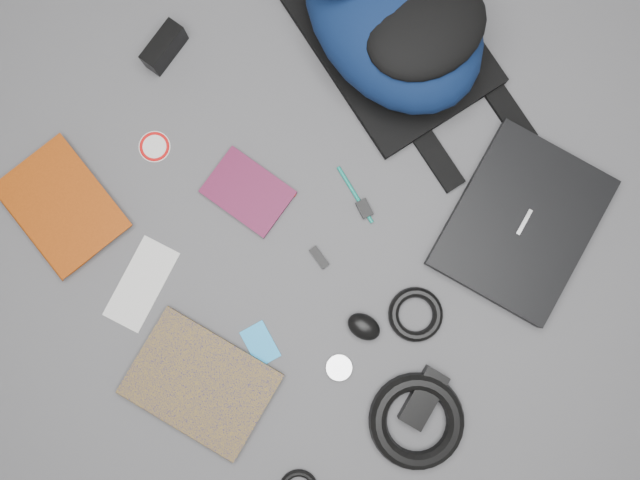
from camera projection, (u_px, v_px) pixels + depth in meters
ground at (320, 241)px, 1.37m from camera, size 4.00×4.00×0.00m
backpack at (394, 15)px, 1.30m from camera, size 0.40×0.54×0.21m
laptop at (522, 223)px, 1.35m from camera, size 0.44×0.39×0.04m
textbook_red at (27, 235)px, 1.35m from camera, size 0.19×0.26×0.03m
comic_book at (175, 427)px, 1.32m from camera, size 0.30×0.35×0.02m
envelope at (141, 284)px, 1.36m from camera, size 0.21×0.16×0.00m
dvd_case at (248, 192)px, 1.37m from camera, size 0.17×0.20×0.01m
compact_camera at (164, 47)px, 1.37m from camera, size 0.12×0.07×0.06m
sticker_disc at (155, 147)px, 1.38m from camera, size 0.08×0.08×0.00m
pen_teal at (355, 195)px, 1.37m from camera, size 0.03×0.14×0.01m
pen_red at (266, 178)px, 1.37m from camera, size 0.06×0.15×0.01m
id_badge at (260, 344)px, 1.35m from camera, size 0.07×0.10×0.00m
usb_black at (319, 257)px, 1.36m from camera, size 0.02×0.05×0.01m
key_fob at (364, 209)px, 1.36m from camera, size 0.03×0.04×0.01m
mouse at (364, 327)px, 1.33m from camera, size 0.08×0.09×0.04m
headphone_left at (251, 392)px, 1.33m from camera, size 0.06×0.06×0.01m
headphone_right at (339, 367)px, 1.34m from camera, size 0.06×0.06×0.01m
cable_coil at (416, 314)px, 1.34m from camera, size 0.13×0.13×0.02m
power_brick at (424, 398)px, 1.32m from camera, size 0.14×0.10×0.03m
power_cord_coil at (416, 421)px, 1.31m from camera, size 0.26×0.26×0.04m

